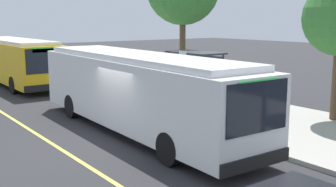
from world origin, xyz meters
TOP-DOWN VIEW (x-y plane):
  - ground_plane at (0.00, 0.00)m, footprint 120.00×120.00m
  - sidewalk_curb at (0.00, 6.00)m, footprint 44.00×6.40m
  - lane_stripe_center at (0.00, -2.20)m, footprint 36.00×0.14m
  - transit_bus_main at (-0.59, 1.01)m, footprint 12.11×2.93m
  - transit_bus_second at (-15.16, 0.90)m, footprint 11.24×2.62m
  - bus_shelter at (-3.47, 6.26)m, footprint 2.90×1.60m
  - waiting_bench at (-3.45, 6.35)m, footprint 1.60×0.48m
  - route_sign_post at (-0.91, 3.41)m, footprint 0.44×0.08m
  - pedestrian_commuter at (-4.02, 3.82)m, footprint 0.24×0.40m

SIDE VIEW (x-z plane):
  - ground_plane at x=0.00m, z-range 0.00..0.00m
  - lane_stripe_center at x=0.00m, z-range 0.00..0.01m
  - sidewalk_curb at x=0.00m, z-range 0.00..0.15m
  - waiting_bench at x=-3.45m, z-range 0.16..1.11m
  - pedestrian_commuter at x=-4.02m, z-range 0.27..1.96m
  - transit_bus_second at x=-15.16m, z-range 0.14..3.09m
  - transit_bus_main at x=-0.59m, z-range 0.14..3.09m
  - bus_shelter at x=-3.47m, z-range 0.68..3.16m
  - route_sign_post at x=-0.91m, z-range 0.56..3.36m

